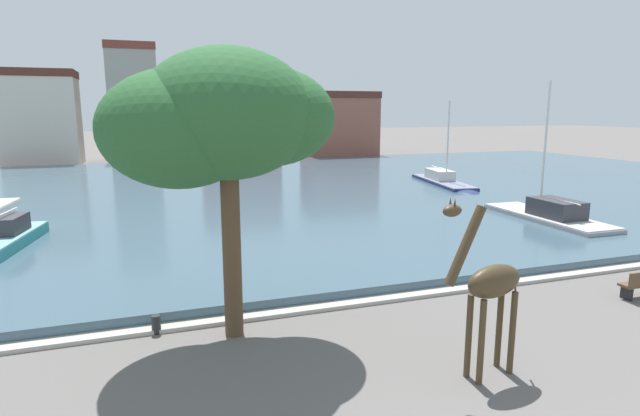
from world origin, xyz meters
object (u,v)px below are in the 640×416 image
at_px(giraffe_statue, 490,286).
at_px(shade_tree, 222,120).
at_px(sailboat_grey, 540,216).
at_px(mooring_bollard, 156,324).
at_px(sailboat_navy, 446,184).
at_px(sailboat_teal, 1,244).

distance_m(giraffe_statue, shade_tree, 7.31).
distance_m(sailboat_grey, mooring_bollard, 20.29).
bearing_deg(mooring_bollard, sailboat_navy, 42.04).
height_order(giraffe_statue, shade_tree, shade_tree).
xyz_separation_m(sailboat_navy, mooring_bollard, (-20.99, -18.92, -0.20)).
relative_size(sailboat_navy, mooring_bollard, 19.26).
bearing_deg(sailboat_teal, sailboat_navy, 19.97).
bearing_deg(sailboat_navy, shade_tree, -134.39).
xyz_separation_m(sailboat_navy, sailboat_teal, (-26.59, -9.66, 0.14)).
bearing_deg(shade_tree, sailboat_navy, 45.61).
bearing_deg(sailboat_grey, sailboat_navy, 80.49).
relative_size(giraffe_statue, sailboat_teal, 0.43).
height_order(sailboat_navy, shade_tree, shade_tree).
bearing_deg(giraffe_statue, shade_tree, 141.17).
xyz_separation_m(giraffe_statue, shade_tree, (-5.01, 4.04, 3.46)).
bearing_deg(mooring_bollard, giraffe_statue, -34.53).
relative_size(sailboat_teal, mooring_bollard, 19.18).
height_order(shade_tree, mooring_bollard, shade_tree).
relative_size(shade_tree, mooring_bollard, 14.67).
xyz_separation_m(sailboat_navy, shade_tree, (-19.18, -19.59, 5.12)).
relative_size(sailboat_teal, shade_tree, 1.31).
relative_size(sailboat_grey, shade_tree, 1.14).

